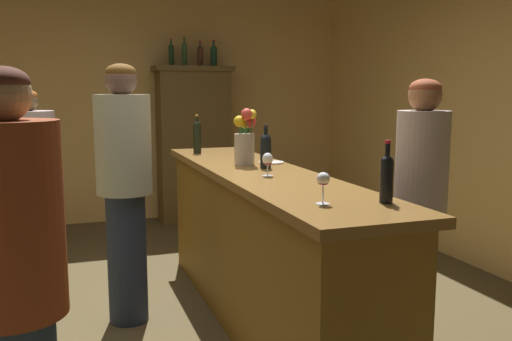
{
  "coord_description": "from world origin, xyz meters",
  "views": [
    {
      "loc": [
        -0.69,
        -3.42,
        1.54
      ],
      "look_at": [
        0.4,
        -0.33,
        1.06
      ],
      "focal_mm": 38.4,
      "sensor_mm": 36.0,
      "label": 1
    }
  ],
  "objects_px": {
    "display_bottle_center": "(200,55)",
    "patron_in_grey": "(125,183)",
    "wine_bottle_pinot": "(245,139)",
    "wine_bottle_chardonnay": "(266,149)",
    "display_bottle_midleft": "(184,53)",
    "wine_bottle_rose": "(387,176)",
    "flower_arrangement": "(245,139)",
    "wine_bottle_syrah": "(197,135)",
    "bartender": "(420,202)",
    "bar_counter": "(261,247)",
    "wine_glass_mid": "(268,161)",
    "patron_by_cabinet": "(16,296)",
    "wine_glass_front": "(323,181)",
    "display_bottle_midright": "(214,55)",
    "display_cabinet": "(194,142)",
    "cheese_plate": "(271,163)",
    "display_bottle_left": "(171,54)",
    "patron_near_entrance": "(31,182)"
  },
  "relations": [
    {
      "from": "bar_counter",
      "to": "wine_glass_front",
      "type": "height_order",
      "value": "wine_glass_front"
    },
    {
      "from": "wine_glass_front",
      "to": "patron_by_cabinet",
      "type": "distance_m",
      "value": 1.34
    },
    {
      "from": "wine_bottle_pinot",
      "to": "display_bottle_center",
      "type": "relative_size",
      "value": 0.99
    },
    {
      "from": "wine_bottle_rose",
      "to": "display_bottle_midright",
      "type": "relative_size",
      "value": 0.95
    },
    {
      "from": "display_bottle_midright",
      "to": "patron_in_grey",
      "type": "height_order",
      "value": "display_bottle_midright"
    },
    {
      "from": "wine_bottle_rose",
      "to": "wine_bottle_chardonnay",
      "type": "bearing_deg",
      "value": 95.9
    },
    {
      "from": "bartender",
      "to": "display_bottle_center",
      "type": "bearing_deg",
      "value": -100.2
    },
    {
      "from": "patron_near_entrance",
      "to": "bartender",
      "type": "xyz_separation_m",
      "value": [
        2.2,
        -1.92,
        0.06
      ]
    },
    {
      "from": "display_cabinet",
      "to": "flower_arrangement",
      "type": "bearing_deg",
      "value": -95.34
    },
    {
      "from": "wine_bottle_syrah",
      "to": "wine_bottle_pinot",
      "type": "bearing_deg",
      "value": -41.36
    },
    {
      "from": "wine_bottle_rose",
      "to": "display_bottle_midright",
      "type": "distance_m",
      "value": 4.28
    },
    {
      "from": "wine_glass_front",
      "to": "flower_arrangement",
      "type": "distance_m",
      "value": 1.39
    },
    {
      "from": "wine_bottle_chardonnay",
      "to": "display_bottle_midright",
      "type": "distance_m",
      "value": 3.07
    },
    {
      "from": "bar_counter",
      "to": "wine_glass_mid",
      "type": "xyz_separation_m",
      "value": [
        -0.04,
        -0.23,
        0.6
      ]
    },
    {
      "from": "wine_bottle_pinot",
      "to": "wine_bottle_chardonnay",
      "type": "distance_m",
      "value": 0.76
    },
    {
      "from": "wine_bottle_chardonnay",
      "to": "patron_in_grey",
      "type": "xyz_separation_m",
      "value": [
        -0.9,
        0.22,
        -0.21
      ]
    },
    {
      "from": "patron_by_cabinet",
      "to": "bartender",
      "type": "bearing_deg",
      "value": -4.03
    },
    {
      "from": "patron_in_grey",
      "to": "bartender",
      "type": "height_order",
      "value": "patron_in_grey"
    },
    {
      "from": "wine_glass_front",
      "to": "bartender",
      "type": "distance_m",
      "value": 0.97
    },
    {
      "from": "display_bottle_left",
      "to": "patron_near_entrance",
      "type": "bearing_deg",
      "value": -129.38
    },
    {
      "from": "display_bottle_midleft",
      "to": "bar_counter",
      "type": "bearing_deg",
      "value": -92.9
    },
    {
      "from": "flower_arrangement",
      "to": "cheese_plate",
      "type": "relative_size",
      "value": 2.19
    },
    {
      "from": "patron_in_grey",
      "to": "bartender",
      "type": "distance_m",
      "value": 1.86
    },
    {
      "from": "display_bottle_left",
      "to": "display_bottle_midleft",
      "type": "xyz_separation_m",
      "value": [
        0.15,
        0.0,
        0.01
      ]
    },
    {
      "from": "wine_bottle_pinot",
      "to": "flower_arrangement",
      "type": "xyz_separation_m",
      "value": [
        -0.18,
        -0.55,
        0.04
      ]
    },
    {
      "from": "flower_arrangement",
      "to": "cheese_plate",
      "type": "distance_m",
      "value": 0.27
    },
    {
      "from": "bar_counter",
      "to": "wine_bottle_rose",
      "type": "relative_size",
      "value": 10.35
    },
    {
      "from": "display_bottle_midleft",
      "to": "wine_glass_mid",
      "type": "bearing_deg",
      "value": -93.4
    },
    {
      "from": "bar_counter",
      "to": "display_bottle_center",
      "type": "xyz_separation_m",
      "value": [
        0.34,
        3.03,
        1.44
      ]
    },
    {
      "from": "display_bottle_center",
      "to": "patron_in_grey",
      "type": "relative_size",
      "value": 0.17
    },
    {
      "from": "display_cabinet",
      "to": "cheese_plate",
      "type": "relative_size",
      "value": 10.1
    },
    {
      "from": "cheese_plate",
      "to": "bartender",
      "type": "distance_m",
      "value": 1.14
    },
    {
      "from": "wine_glass_front",
      "to": "display_bottle_left",
      "type": "bearing_deg",
      "value": 88.7
    },
    {
      "from": "display_cabinet",
      "to": "patron_by_cabinet",
      "type": "xyz_separation_m",
      "value": [
        -1.61,
        -4.49,
        -0.06
      ]
    },
    {
      "from": "wine_bottle_pinot",
      "to": "patron_in_grey",
      "type": "height_order",
      "value": "patron_in_grey"
    },
    {
      "from": "wine_bottle_pinot",
      "to": "display_bottle_midleft",
      "type": "xyz_separation_m",
      "value": [
        -0.02,
        2.18,
        0.81
      ]
    },
    {
      "from": "wine_bottle_rose",
      "to": "bartender",
      "type": "bearing_deg",
      "value": 41.77
    },
    {
      "from": "cheese_plate",
      "to": "bartender",
      "type": "xyz_separation_m",
      "value": [
        0.56,
        -0.98,
        -0.14
      ]
    },
    {
      "from": "wine_bottle_pinot",
      "to": "wine_bottle_chardonnay",
      "type": "xyz_separation_m",
      "value": [
        -0.1,
        -0.75,
        -0.0
      ]
    },
    {
      "from": "wine_bottle_syrah",
      "to": "display_bottle_left",
      "type": "xyz_separation_m",
      "value": [
        0.16,
        1.9,
        0.78
      ]
    },
    {
      "from": "wine_bottle_syrah",
      "to": "bartender",
      "type": "bearing_deg",
      "value": -63.3
    },
    {
      "from": "bar_counter",
      "to": "display_bottle_midright",
      "type": "relative_size",
      "value": 9.79
    },
    {
      "from": "wine_glass_mid",
      "to": "wine_bottle_chardonnay",
      "type": "bearing_deg",
      "value": 71.65
    },
    {
      "from": "bar_counter",
      "to": "display_bottle_midleft",
      "type": "distance_m",
      "value": 3.37
    },
    {
      "from": "wine_bottle_rose",
      "to": "wine_glass_front",
      "type": "height_order",
      "value": "wine_bottle_rose"
    },
    {
      "from": "bar_counter",
      "to": "flower_arrangement",
      "type": "height_order",
      "value": "flower_arrangement"
    },
    {
      "from": "wine_bottle_rose",
      "to": "flower_arrangement",
      "type": "height_order",
      "value": "flower_arrangement"
    },
    {
      "from": "cheese_plate",
      "to": "patron_in_grey",
      "type": "distance_m",
      "value": 1.03
    },
    {
      "from": "patron_by_cabinet",
      "to": "wine_bottle_rose",
      "type": "bearing_deg",
      "value": -13.69
    },
    {
      "from": "bar_counter",
      "to": "patron_by_cabinet",
      "type": "xyz_separation_m",
      "value": [
        -1.36,
        -1.46,
        0.37
      ]
    }
  ]
}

